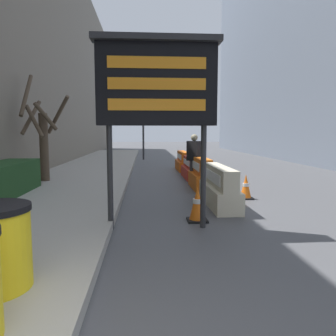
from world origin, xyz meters
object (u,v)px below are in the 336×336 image
object	(u,v)px
traffic_cone_mid	(246,187)
traffic_cone_near	(197,204)
jersey_barrier_orange_near	(201,175)
traffic_light_near_curb	(143,110)
message_board	(157,85)
jersey_barrier_cream	(219,188)
pedestrian_worker	(194,155)
jersey_barrier_orange_far	(183,162)
jersey_barrier_red_striped	(191,169)

from	to	relation	value
traffic_cone_mid	traffic_cone_near	bearing A→B (deg)	-127.83
jersey_barrier_orange_near	traffic_cone_mid	world-z (taller)	jersey_barrier_orange_near
traffic_cone_near	traffic_light_near_curb	world-z (taller)	traffic_light_near_curb
message_board	traffic_cone_near	distance (m)	2.36
jersey_barrier_cream	traffic_cone_near	bearing A→B (deg)	-119.09
traffic_cone_mid	pedestrian_worker	distance (m)	2.60
jersey_barrier_cream	pedestrian_worker	size ratio (longest dim) A/B	1.30
jersey_barrier_cream	jersey_barrier_orange_far	world-z (taller)	jersey_barrier_cream
message_board	pedestrian_worker	xyz separation A→B (m)	(1.38, 4.79, -1.53)
jersey_barrier_orange_near	jersey_barrier_orange_far	xyz separation A→B (m)	(0.00, 4.89, -0.04)
jersey_barrier_red_striped	traffic_cone_mid	distance (m)	4.12
traffic_cone_mid	traffic_light_near_curb	size ratio (longest dim) A/B	0.15
message_board	traffic_cone_near	world-z (taller)	message_board
message_board	jersey_barrier_orange_near	size ratio (longest dim) A/B	1.93
traffic_cone_near	traffic_light_near_curb	distance (m)	15.02
jersey_barrier_orange_near	traffic_light_near_curb	bearing A→B (deg)	99.38
jersey_barrier_cream	traffic_light_near_curb	size ratio (longest dim) A/B	0.50
jersey_barrier_orange_far	pedestrian_worker	distance (m)	4.31
jersey_barrier_orange_near	traffic_light_near_curb	xyz separation A→B (m)	(-1.81, 10.99, 2.72)
jersey_barrier_cream	traffic_cone_near	size ratio (longest dim) A/B	3.15
jersey_barrier_orange_near	jersey_barrier_orange_far	world-z (taller)	jersey_barrier_orange_near
jersey_barrier_red_striped	jersey_barrier_orange_far	xyz separation A→B (m)	(-0.00, 2.55, 0.02)
jersey_barrier_orange_near	jersey_barrier_red_striped	world-z (taller)	jersey_barrier_orange_near
jersey_barrier_orange_far	traffic_light_near_curb	xyz separation A→B (m)	(-1.81, 6.09, 2.76)
jersey_barrier_orange_near	pedestrian_worker	world-z (taller)	pedestrian_worker
jersey_barrier_cream	jersey_barrier_orange_far	xyz separation A→B (m)	(0.00, 7.32, -0.03)
jersey_barrier_red_striped	traffic_cone_near	size ratio (longest dim) A/B	2.97
jersey_barrier_red_striped	jersey_barrier_orange_far	size ratio (longest dim) A/B	0.99
jersey_barrier_orange_far	pedestrian_worker	size ratio (longest dim) A/B	1.24
jersey_barrier_orange_near	traffic_cone_near	distance (m)	3.80
traffic_cone_near	traffic_cone_mid	size ratio (longest dim) A/B	1.08
message_board	jersey_barrier_red_striped	size ratio (longest dim) A/B	1.62
jersey_barrier_red_striped	traffic_cone_mid	size ratio (longest dim) A/B	3.20
message_board	jersey_barrier_cream	bearing A→B (deg)	48.87
pedestrian_worker	traffic_cone_near	bearing A→B (deg)	-50.60
message_board	traffic_cone_mid	distance (m)	4.09
jersey_barrier_red_striped	traffic_cone_near	distance (m)	6.12
jersey_barrier_cream	jersey_barrier_orange_far	bearing A→B (deg)	90.00
traffic_cone_mid	message_board	bearing A→B (deg)	-133.82
traffic_cone_near	jersey_barrier_orange_far	bearing A→B (deg)	85.20
jersey_barrier_red_striped	traffic_light_near_curb	world-z (taller)	traffic_light_near_curb
traffic_cone_near	traffic_cone_mid	world-z (taller)	traffic_cone_near
traffic_cone_near	traffic_light_near_curb	bearing A→B (deg)	94.24
jersey_barrier_orange_near	traffic_cone_mid	size ratio (longest dim) A/B	2.70
traffic_cone_near	traffic_light_near_curb	size ratio (longest dim) A/B	0.16
jersey_barrier_orange_near	traffic_cone_near	size ratio (longest dim) A/B	2.50
message_board	jersey_barrier_orange_near	xyz separation A→B (m)	(1.51, 4.16, -2.10)
jersey_barrier_red_striped	pedestrian_worker	distance (m)	1.84
message_board	traffic_cone_mid	world-z (taller)	message_board
jersey_barrier_cream	traffic_cone_mid	distance (m)	1.15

